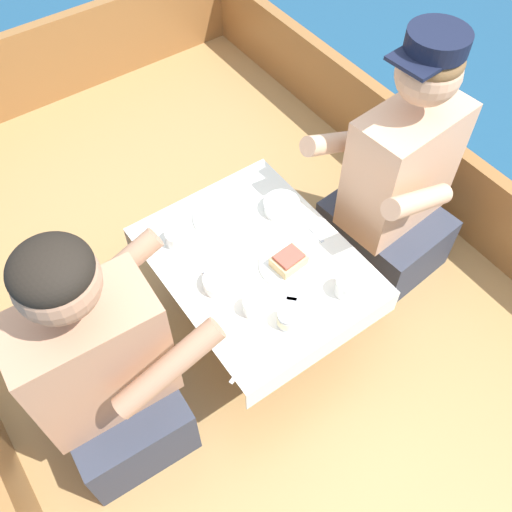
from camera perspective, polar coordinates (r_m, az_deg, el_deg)
name	(u,v)px	position (r m, az deg, el deg)	size (l,w,h in m)	color
ground_plane	(266,367)	(2.49, 1.01, -10.99)	(60.00, 60.00, 0.00)	navy
boat_deck	(267,350)	(2.36, 1.07, -9.39)	(2.05, 3.67, 0.31)	#A87F4C
gunwale_port	(1,471)	(1.98, -24.18, -19.04)	(0.06, 3.67, 0.37)	#936033
gunwale_starboard	(459,190)	(2.56, 19.61, 6.24)	(0.06, 3.67, 0.37)	#936033
bow_coaming	(60,58)	(3.24, -19.01, 18.22)	(1.93, 0.06, 0.42)	#936033
cockpit_table	(256,267)	(1.96, 0.00, -1.09)	(0.61, 0.76, 0.39)	#B2B2B7
person_port	(103,370)	(1.77, -15.04, -10.99)	(0.54, 0.46, 0.98)	#333847
person_starboard	(396,185)	(2.17, 13.82, 6.90)	(0.55, 0.48, 1.04)	#333847
plate_sandwich	(288,265)	(1.91, 3.26, -0.91)	(0.20, 0.20, 0.01)	white
plate_bread	(223,217)	(2.04, -3.32, 3.90)	(0.21, 0.21, 0.01)	white
sandwich	(289,260)	(1.89, 3.30, -0.43)	(0.11, 0.09, 0.05)	tan
bowl_port_near	(221,282)	(1.85, -3.56, -2.58)	(0.12, 0.12, 0.04)	white
bowl_starboard_near	(282,205)	(2.05, 2.58, 5.07)	(0.13, 0.13, 0.04)	white
coffee_cup_port	(177,237)	(1.97, -7.88, 1.87)	(0.11, 0.08, 0.05)	white
coffee_cup_starboard	(348,286)	(1.85, 9.17, -3.01)	(0.11, 0.08, 0.06)	white
coffee_cup_center	(256,306)	(1.79, -0.05, -5.01)	(0.11, 0.08, 0.05)	white
tin_can	(288,319)	(1.77, 3.18, -6.33)	(0.07, 0.07, 0.05)	silver
utensil_spoon_starboard	(258,229)	(2.00, 0.21, 2.69)	(0.08, 0.16, 0.01)	silver
utensil_fork_starboard	(307,301)	(1.84, 5.15, -4.55)	(0.13, 0.14, 0.00)	silver
utensil_knife_port	(216,255)	(1.94, -4.04, 0.07)	(0.16, 0.09, 0.00)	silver
utensil_spoon_center	(252,354)	(1.74, -0.44, -9.73)	(0.16, 0.08, 0.01)	silver
utensil_spoon_port	(304,220)	(2.04, 4.82, 3.57)	(0.04, 0.17, 0.01)	silver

